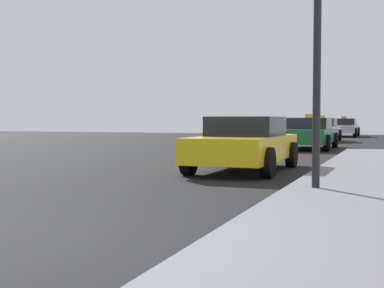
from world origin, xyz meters
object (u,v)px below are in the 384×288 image
car_white (321,130)px  car_black (344,126)px  car_yellow (245,143)px  car_green (309,133)px  car_silver (344,127)px

car_white → car_black: 16.21m
car_yellow → car_white: bearing=-88.3°
car_yellow → car_black: bearing=-88.8°
car_green → car_black: size_ratio=1.02×
car_yellow → car_black: 33.97m
car_green → car_white: 7.89m
car_yellow → car_green: (0.01, 9.87, 0.00)m
car_green → car_black: (-0.70, 24.09, -0.00)m
car_silver → car_yellow: bearing=90.2°
car_silver → car_black: size_ratio=1.02×
car_black → car_silver: bearing=94.5°
car_yellow → car_black: (-0.69, 33.96, 0.00)m
car_silver → car_black: car_silver is taller
car_silver → car_black: (-0.59, 7.47, -0.00)m
car_white → car_black: (-0.16, 16.21, 0.00)m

